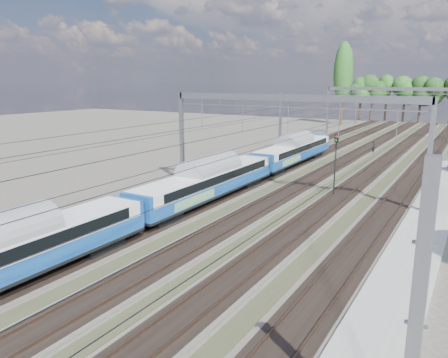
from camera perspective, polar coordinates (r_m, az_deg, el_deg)
The scene contains 8 objects.
track_bed at distance 53.85m, azimuth 14.24°, elevation 1.58°, with size 21.00×130.00×0.34m.
platform at distance 27.82m, azimuth 23.28°, elevation -9.43°, with size 3.00×70.00×0.30m, color gray.
catenary at distance 60.36m, azimuth 16.99°, elevation 8.63°, with size 25.65×130.00×9.00m.
tree_belt at distance 99.44m, azimuth 26.74°, elevation 10.25°, with size 39.59×99.50×12.19m.
poplar at distance 107.86m, azimuth 15.31°, elevation 13.22°, with size 4.40×4.40×19.04m.
emu_train at distance 36.17m, azimuth -2.22°, elevation 0.23°, with size 2.70×57.30×3.96m.
worker at distance 65.65m, azimuth 18.98°, elevation 3.91°, with size 0.63×0.41×1.72m, color black.
signal_near at distance 39.67m, azimuth 14.36°, elevation 2.72°, with size 0.38×0.34×5.57m.
Camera 1 is at (14.66, -5.83, 10.15)m, focal length 35.00 mm.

